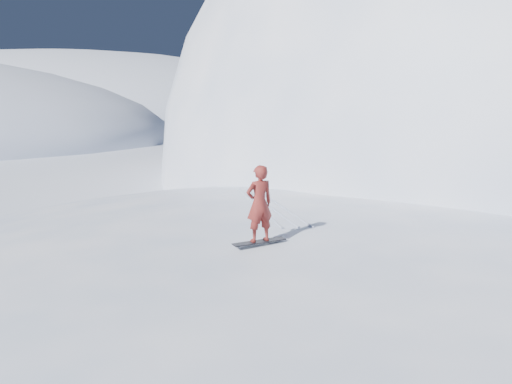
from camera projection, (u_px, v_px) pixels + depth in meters
ground at (354, 334)px, 11.82m from camera, size 400.00×400.00×0.00m
near_ridge at (357, 286)px, 14.83m from camera, size 36.00×28.00×4.80m
peak_shoulder at (409, 186)px, 32.19m from camera, size 28.00×24.00×18.00m
far_ridge_c at (73, 125)px, 116.02m from camera, size 140.00×90.00×36.00m
wind_bumps at (316, 300)px, 13.85m from camera, size 16.00×14.40×1.00m
snowboard at (259, 242)px, 11.59m from camera, size 1.42×0.77×0.02m
snowboarder at (259, 204)px, 11.40m from camera, size 0.83×0.70×1.95m
board_tracks at (268, 204)px, 15.76m from camera, size 1.88×5.94×0.04m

